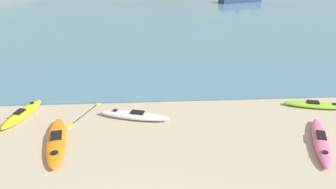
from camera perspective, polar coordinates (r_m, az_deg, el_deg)
name	(u,v)px	position (r m, az deg, el deg)	size (l,w,h in m)	color
kayak_on_sand_0	(57,141)	(13.23, -18.84, -7.70)	(1.41, 3.64, 0.32)	orange
kayak_on_sand_1	(22,114)	(15.76, -24.03, -3.07)	(1.33, 2.81, 0.37)	yellow
kayak_on_sand_2	(134,115)	(14.35, -5.90, -3.64)	(3.19, 1.42, 0.36)	white
kayak_on_sand_3	(321,141)	(13.81, 25.11, -7.35)	(1.76, 3.54, 0.34)	#E5668C
kayak_on_sand_4	(316,105)	(16.74, 24.35, -1.66)	(2.95, 1.25, 0.29)	#8CCC2D
loose_paddle	(85,114)	(15.15, -14.26, -3.31)	(1.28, 2.62, 0.03)	black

